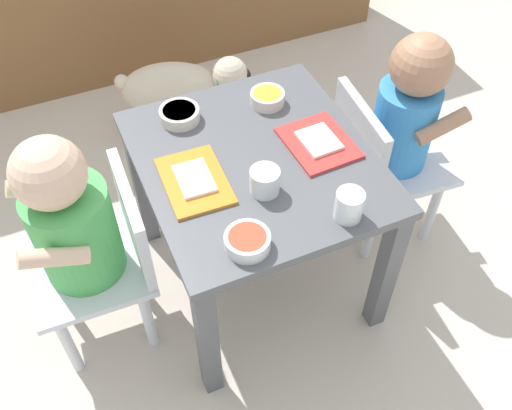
# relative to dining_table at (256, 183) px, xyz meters

# --- Properties ---
(ground_plane) EXTENTS (7.00, 7.00, 0.00)m
(ground_plane) POSITION_rel_dining_table_xyz_m (0.00, 0.00, -0.39)
(ground_plane) COLOR beige
(dining_table) EXTENTS (0.53, 0.59, 0.47)m
(dining_table) POSITION_rel_dining_table_xyz_m (0.00, 0.00, 0.00)
(dining_table) COLOR #515459
(dining_table) RESTS_ON ground
(seated_child_left) EXTENTS (0.29, 0.29, 0.67)m
(seated_child_left) POSITION_rel_dining_table_xyz_m (-0.43, 0.01, 0.03)
(seated_child_left) COLOR silver
(seated_child_left) RESTS_ON ground
(seated_child_right) EXTENTS (0.30, 0.30, 0.67)m
(seated_child_right) POSITION_rel_dining_table_xyz_m (0.43, 0.03, 0.03)
(seated_child_right) COLOR silver
(seated_child_right) RESTS_ON ground
(dog) EXTENTS (0.44, 0.26, 0.30)m
(dog) POSITION_rel_dining_table_xyz_m (0.02, 0.68, -0.19)
(dog) COLOR beige
(dog) RESTS_ON ground
(food_tray_left) EXTENTS (0.14, 0.20, 0.02)m
(food_tray_left) POSITION_rel_dining_table_xyz_m (-0.16, -0.01, 0.09)
(food_tray_left) COLOR orange
(food_tray_left) RESTS_ON dining_table
(food_tray_right) EXTENTS (0.16, 0.19, 0.02)m
(food_tray_right) POSITION_rel_dining_table_xyz_m (0.16, -0.01, 0.09)
(food_tray_right) COLOR red
(food_tray_right) RESTS_ON dining_table
(water_cup_left) EXTENTS (0.06, 0.06, 0.07)m
(water_cup_left) POSITION_rel_dining_table_xyz_m (0.11, -0.24, 0.11)
(water_cup_left) COLOR white
(water_cup_left) RESTS_ON dining_table
(water_cup_right) EXTENTS (0.07, 0.07, 0.06)m
(water_cup_right) POSITION_rel_dining_table_xyz_m (-0.02, -0.10, 0.11)
(water_cup_right) COLOR white
(water_cup_right) RESTS_ON dining_table
(cereal_bowl_left_side) EXTENTS (0.10, 0.10, 0.03)m
(cereal_bowl_left_side) POSITION_rel_dining_table_xyz_m (-0.12, -0.23, 0.10)
(cereal_bowl_left_side) COLOR white
(cereal_bowl_left_side) RESTS_ON dining_table
(veggie_bowl_far) EXTENTS (0.10, 0.10, 0.03)m
(veggie_bowl_far) POSITION_rel_dining_table_xyz_m (-0.12, 0.20, 0.10)
(veggie_bowl_far) COLOR silver
(veggie_bowl_far) RESTS_ON dining_table
(veggie_bowl_near) EXTENTS (0.09, 0.09, 0.03)m
(veggie_bowl_near) POSITION_rel_dining_table_xyz_m (0.11, 0.17, 0.10)
(veggie_bowl_near) COLOR silver
(veggie_bowl_near) RESTS_ON dining_table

